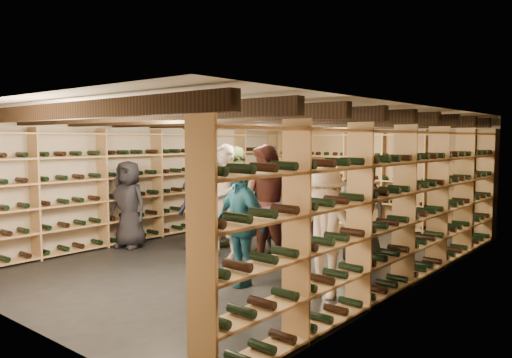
{
  "coord_description": "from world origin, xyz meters",
  "views": [
    {
      "loc": [
        5.28,
        -6.36,
        1.96
      ],
      "look_at": [
        -0.18,
        0.2,
        1.27
      ],
      "focal_mm": 35.0,
      "sensor_mm": 36.0,
      "label": 1
    }
  ],
  "objects_px": {
    "person_2": "(235,199)",
    "person_11": "(306,217)",
    "person_10": "(298,200)",
    "person_9": "(225,195)",
    "person_5": "(225,194)",
    "crate_loose": "(321,231)",
    "person_12": "(361,210)",
    "crate_stack_left": "(351,220)",
    "person_8": "(267,205)",
    "person_0": "(129,204)",
    "person_3": "(324,232)",
    "person_7": "(224,201)",
    "crate_stack_right": "(342,230)",
    "person_6": "(201,198)",
    "person_1": "(263,207)",
    "person_4": "(240,224)"
  },
  "relations": [
    {
      "from": "person_2",
      "to": "person_11",
      "type": "xyz_separation_m",
      "value": [
        1.66,
        -0.24,
        -0.12
      ]
    },
    {
      "from": "person_10",
      "to": "person_9",
      "type": "bearing_deg",
      "value": -155.18
    },
    {
      "from": "person_5",
      "to": "person_9",
      "type": "distance_m",
      "value": 0.55
    },
    {
      "from": "crate_loose",
      "to": "person_12",
      "type": "height_order",
      "value": "person_12"
    },
    {
      "from": "crate_stack_left",
      "to": "person_8",
      "type": "xyz_separation_m",
      "value": [
        0.08,
        -2.82,
        0.59
      ]
    },
    {
      "from": "person_9",
      "to": "person_12",
      "type": "xyz_separation_m",
      "value": [
        2.67,
        0.2,
        -0.05
      ]
    },
    {
      "from": "person_0",
      "to": "person_10",
      "type": "height_order",
      "value": "person_10"
    },
    {
      "from": "person_3",
      "to": "person_7",
      "type": "relative_size",
      "value": 0.86
    },
    {
      "from": "person_5",
      "to": "person_8",
      "type": "bearing_deg",
      "value": -36.14
    },
    {
      "from": "crate_loose",
      "to": "person_7",
      "type": "distance_m",
      "value": 2.86
    },
    {
      "from": "crate_stack_right",
      "to": "person_3",
      "type": "bearing_deg",
      "value": -63.43
    },
    {
      "from": "crate_stack_right",
      "to": "person_2",
      "type": "relative_size",
      "value": 0.31
    },
    {
      "from": "person_5",
      "to": "person_12",
      "type": "distance_m",
      "value": 3.05
    },
    {
      "from": "person_10",
      "to": "person_12",
      "type": "xyz_separation_m",
      "value": [
        1.7,
        -0.76,
        0.07
      ]
    },
    {
      "from": "person_6",
      "to": "person_9",
      "type": "bearing_deg",
      "value": 83.85
    },
    {
      "from": "person_3",
      "to": "person_10",
      "type": "height_order",
      "value": "person_10"
    },
    {
      "from": "crate_stack_right",
      "to": "crate_loose",
      "type": "distance_m",
      "value": 0.57
    },
    {
      "from": "person_6",
      "to": "person_1",
      "type": "bearing_deg",
      "value": 20.68
    },
    {
      "from": "person_3",
      "to": "person_8",
      "type": "distance_m",
      "value": 1.79
    },
    {
      "from": "person_5",
      "to": "person_11",
      "type": "xyz_separation_m",
      "value": [
        2.52,
        -0.9,
        -0.08
      ]
    },
    {
      "from": "person_9",
      "to": "person_10",
      "type": "relative_size",
      "value": 1.14
    },
    {
      "from": "person_2",
      "to": "person_10",
      "type": "xyz_separation_m",
      "value": [
        0.49,
        1.21,
        -0.1
      ]
    },
    {
      "from": "person_7",
      "to": "person_8",
      "type": "distance_m",
      "value": 0.8
    },
    {
      "from": "crate_stack_left",
      "to": "person_0",
      "type": "bearing_deg",
      "value": -126.47
    },
    {
      "from": "person_7",
      "to": "person_11",
      "type": "height_order",
      "value": "person_7"
    },
    {
      "from": "person_9",
      "to": "person_7",
      "type": "bearing_deg",
      "value": -26.21
    },
    {
      "from": "person_7",
      "to": "crate_loose",
      "type": "bearing_deg",
      "value": 80.7
    },
    {
      "from": "crate_stack_left",
      "to": "crate_stack_right",
      "type": "xyz_separation_m",
      "value": [
        -0.01,
        -0.35,
        -0.17
      ]
    },
    {
      "from": "person_6",
      "to": "person_5",
      "type": "bearing_deg",
      "value": 108.39
    },
    {
      "from": "crate_stack_left",
      "to": "person_7",
      "type": "bearing_deg",
      "value": -103.44
    },
    {
      "from": "person_2",
      "to": "person_8",
      "type": "xyz_separation_m",
      "value": [
        1.0,
        -0.36,
        0.02
      ]
    },
    {
      "from": "person_7",
      "to": "person_11",
      "type": "xyz_separation_m",
      "value": [
        1.45,
        0.26,
        -0.14
      ]
    },
    {
      "from": "person_11",
      "to": "crate_stack_left",
      "type": "bearing_deg",
      "value": 91.88
    },
    {
      "from": "person_11",
      "to": "person_4",
      "type": "bearing_deg",
      "value": -115.97
    },
    {
      "from": "person_1",
      "to": "person_12",
      "type": "bearing_deg",
      "value": 17.25
    },
    {
      "from": "person_4",
      "to": "person_9",
      "type": "bearing_deg",
      "value": 149.46
    },
    {
      "from": "person_6",
      "to": "person_12",
      "type": "distance_m",
      "value": 2.84
    },
    {
      "from": "person_7",
      "to": "person_10",
      "type": "relative_size",
      "value": 1.16
    },
    {
      "from": "crate_loose",
      "to": "person_6",
      "type": "height_order",
      "value": "person_6"
    },
    {
      "from": "crate_loose",
      "to": "person_1",
      "type": "bearing_deg",
      "value": -85.1
    },
    {
      "from": "person_7",
      "to": "person_10",
      "type": "height_order",
      "value": "person_7"
    },
    {
      "from": "crate_stack_left",
      "to": "person_1",
      "type": "xyz_separation_m",
      "value": [
        -0.38,
        -2.35,
        0.47
      ]
    },
    {
      "from": "crate_stack_right",
      "to": "person_8",
      "type": "relative_size",
      "value": 0.31
    },
    {
      "from": "person_1",
      "to": "person_12",
      "type": "distance_m",
      "value": 1.68
    },
    {
      "from": "crate_loose",
      "to": "person_4",
      "type": "bearing_deg",
      "value": -74.28
    },
    {
      "from": "person_5",
      "to": "person_7",
      "type": "distance_m",
      "value": 1.59
    },
    {
      "from": "person_2",
      "to": "person_9",
      "type": "height_order",
      "value": "person_9"
    },
    {
      "from": "person_1",
      "to": "person_8",
      "type": "xyz_separation_m",
      "value": [
        0.46,
        -0.47,
        0.13
      ]
    },
    {
      "from": "person_1",
      "to": "person_4",
      "type": "bearing_deg",
      "value": -55.83
    },
    {
      "from": "crate_stack_left",
      "to": "person_12",
      "type": "xyz_separation_m",
      "value": [
        1.26,
        -2.01,
        0.54
      ]
    }
  ]
}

